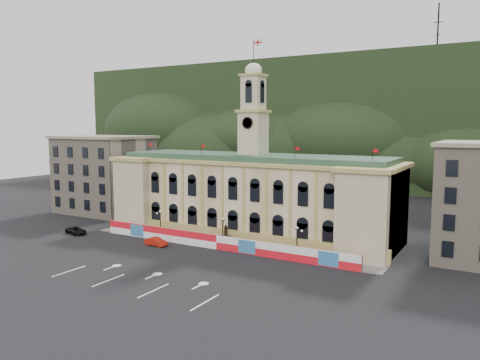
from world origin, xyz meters
The scene contains 13 objects.
ground centered at (0.00, 0.00, 0.00)m, with size 260.00×260.00×0.00m, color black.
lane_markings centered at (0.00, -5.00, 0.00)m, with size 26.00×10.00×0.02m, color white, non-canonical shape.
hill_ridge centered at (0.03, 121.99, 19.48)m, with size 230.00×80.00×64.00m.
city_hall centered at (0.00, 27.63, 7.85)m, with size 56.20×17.60×37.10m.
side_building_left centered at (-43.00, 30.93, 9.33)m, with size 21.00×17.00×18.60m.
hoarding_fence centered at (0.06, 15.07, 1.25)m, with size 50.00×0.44×2.50m.
pavement centered at (0.00, 17.75, 0.08)m, with size 56.00×5.50×0.16m, color slate.
statue centered at (0.00, 18.00, 1.19)m, with size 1.40×1.40×3.72m.
lamp_left centered at (-14.00, 17.00, 3.07)m, with size 1.96×0.44×5.15m.
lamp_center centered at (0.00, 17.00, 3.07)m, with size 1.96×0.44×5.15m.
lamp_right centered at (14.00, 17.00, 3.07)m, with size 1.96×0.44×5.15m.
red_sedan centered at (-10.55, 11.62, 0.73)m, with size 4.46×1.70×1.45m, color #B01A0C.
black_suv centered at (-30.00, 10.68, 0.71)m, with size 5.46×3.39×1.41m, color black.
Camera 1 is at (42.82, -50.58, 21.17)m, focal length 35.00 mm.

